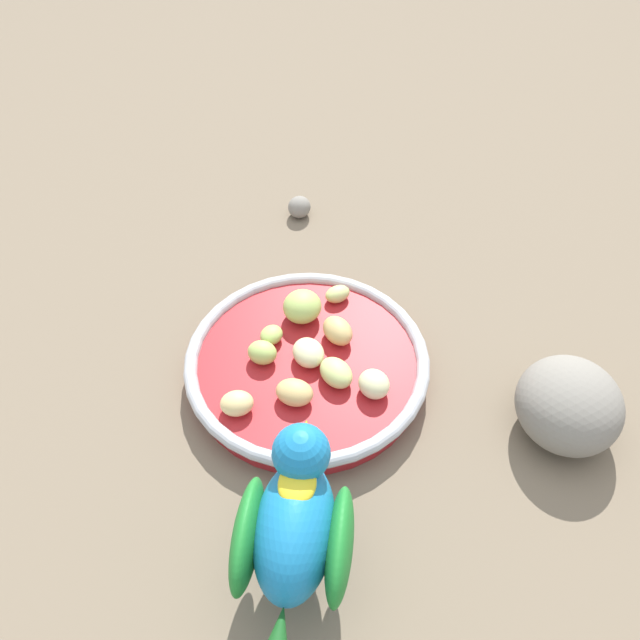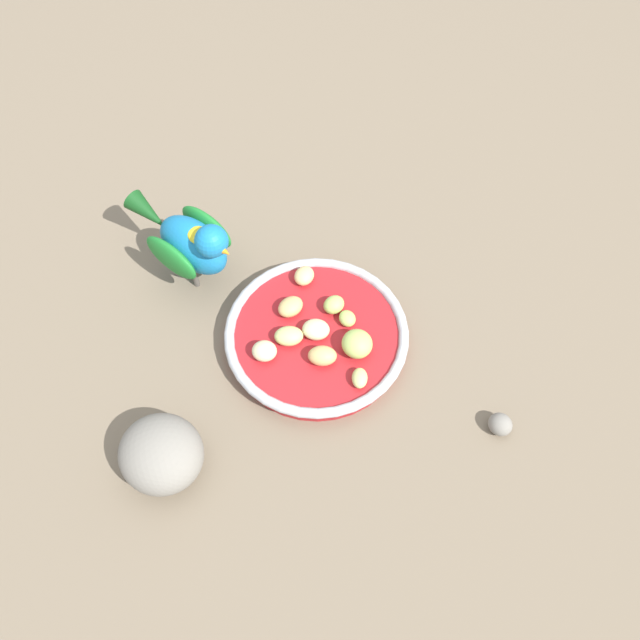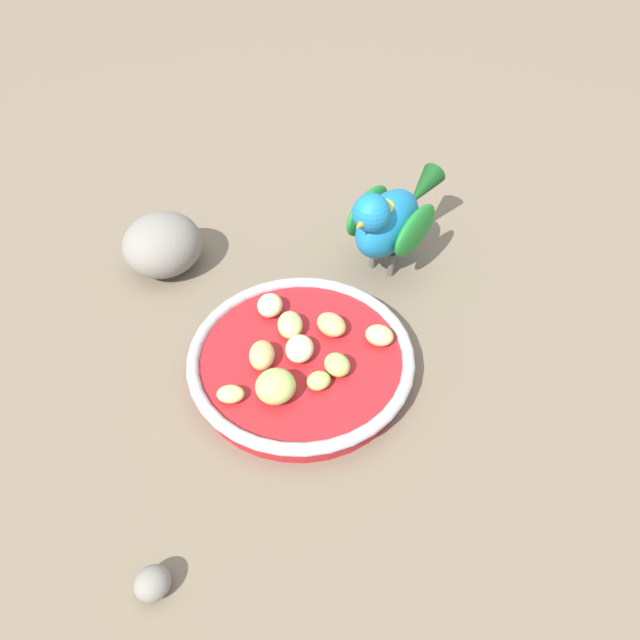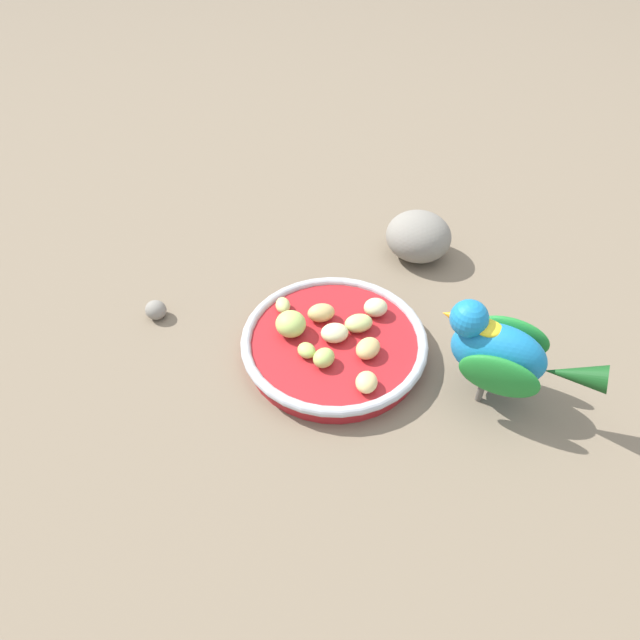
{
  "view_description": "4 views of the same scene",
  "coord_description": "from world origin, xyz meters",
  "px_view_note": "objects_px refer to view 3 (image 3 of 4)",
  "views": [
    {
      "loc": [
        0.25,
        -0.29,
        0.52
      ],
      "look_at": [
        0.01,
        0.05,
        0.06
      ],
      "focal_mm": 36.62,
      "sensor_mm": 36.0,
      "label": 1
    },
    {
      "loc": [
        0.18,
        0.42,
        0.75
      ],
      "look_at": [
        0.0,
        0.02,
        0.04
      ],
      "focal_mm": 36.78,
      "sensor_mm": 36.0,
      "label": 2
    },
    {
      "loc": [
        -0.35,
        0.18,
        0.49
      ],
      "look_at": [
        0.01,
        0.0,
        0.07
      ],
      "focal_mm": 32.66,
      "sensor_mm": 36.0,
      "label": 3
    },
    {
      "loc": [
        -0.29,
        -0.35,
        0.53
      ],
      "look_at": [
        -0.01,
        0.03,
        0.06
      ],
      "focal_mm": 30.69,
      "sensor_mm": 36.0,
      "label": 4
    }
  ],
  "objects_px": {
    "apple_piece_7": "(319,381)",
    "apple_piece_8": "(339,364)",
    "apple_piece_2": "(331,325)",
    "apple_piece_5": "(270,305)",
    "apple_piece_0": "(300,349)",
    "parrot": "(389,219)",
    "apple_piece_6": "(379,335)",
    "rock_large": "(163,245)",
    "apple_piece_3": "(262,355)",
    "apple_piece_1": "(290,325)",
    "apple_piece_9": "(231,394)",
    "apple_piece_4": "(276,386)",
    "feeding_bowl": "(301,360)",
    "pebble_0": "(153,583)"
  },
  "relations": [
    {
      "from": "apple_piece_7",
      "to": "apple_piece_8",
      "type": "height_order",
      "value": "apple_piece_8"
    },
    {
      "from": "apple_piece_2",
      "to": "apple_piece_5",
      "type": "relative_size",
      "value": 1.12
    },
    {
      "from": "apple_piece_0",
      "to": "parrot",
      "type": "height_order",
      "value": "parrot"
    },
    {
      "from": "apple_piece_6",
      "to": "rock_large",
      "type": "bearing_deg",
      "value": 34.24
    },
    {
      "from": "apple_piece_3",
      "to": "apple_piece_7",
      "type": "bearing_deg",
      "value": -142.96
    },
    {
      "from": "apple_piece_1",
      "to": "apple_piece_9",
      "type": "bearing_deg",
      "value": 123.09
    },
    {
      "from": "apple_piece_1",
      "to": "rock_large",
      "type": "xyz_separation_m",
      "value": [
        0.19,
        0.09,
        0.0
      ]
    },
    {
      "from": "apple_piece_3",
      "to": "rock_large",
      "type": "distance_m",
      "value": 0.22
    },
    {
      "from": "apple_piece_5",
      "to": "apple_piece_9",
      "type": "relative_size",
      "value": 1.16
    },
    {
      "from": "apple_piece_8",
      "to": "apple_piece_2",
      "type": "bearing_deg",
      "value": -18.24
    },
    {
      "from": "apple_piece_2",
      "to": "apple_piece_3",
      "type": "relative_size",
      "value": 0.97
    },
    {
      "from": "apple_piece_0",
      "to": "apple_piece_2",
      "type": "bearing_deg",
      "value": -69.65
    },
    {
      "from": "apple_piece_6",
      "to": "apple_piece_4",
      "type": "bearing_deg",
      "value": 98.5
    },
    {
      "from": "apple_piece_3",
      "to": "apple_piece_9",
      "type": "bearing_deg",
      "value": 123.91
    },
    {
      "from": "apple_piece_9",
      "to": "apple_piece_4",
      "type": "bearing_deg",
      "value": -110.61
    },
    {
      "from": "parrot",
      "to": "apple_piece_6",
      "type": "bearing_deg",
      "value": 28.69
    },
    {
      "from": "apple_piece_7",
      "to": "apple_piece_6",
      "type": "bearing_deg",
      "value": -73.03
    },
    {
      "from": "apple_piece_7",
      "to": "apple_piece_9",
      "type": "relative_size",
      "value": 0.9
    },
    {
      "from": "apple_piece_7",
      "to": "rock_large",
      "type": "relative_size",
      "value": 0.25
    },
    {
      "from": "feeding_bowl",
      "to": "pebble_0",
      "type": "bearing_deg",
      "value": 127.87
    },
    {
      "from": "apple_piece_6",
      "to": "apple_piece_5",
      "type": "bearing_deg",
      "value": 44.19
    },
    {
      "from": "apple_piece_1",
      "to": "parrot",
      "type": "height_order",
      "value": "parrot"
    },
    {
      "from": "apple_piece_3",
      "to": "apple_piece_9",
      "type": "distance_m",
      "value": 0.05
    },
    {
      "from": "feeding_bowl",
      "to": "pebble_0",
      "type": "height_order",
      "value": "feeding_bowl"
    },
    {
      "from": "apple_piece_4",
      "to": "apple_piece_6",
      "type": "xyz_separation_m",
      "value": [
        0.02,
        -0.13,
        -0.01
      ]
    },
    {
      "from": "apple_piece_8",
      "to": "apple_piece_1",
      "type": "bearing_deg",
      "value": 17.69
    },
    {
      "from": "apple_piece_8",
      "to": "pebble_0",
      "type": "xyz_separation_m",
      "value": [
        -0.12,
        0.23,
        -0.02
      ]
    },
    {
      "from": "feeding_bowl",
      "to": "apple_piece_0",
      "type": "distance_m",
      "value": 0.02
    },
    {
      "from": "feeding_bowl",
      "to": "apple_piece_9",
      "type": "relative_size",
      "value": 8.77
    },
    {
      "from": "apple_piece_8",
      "to": "apple_piece_0",
      "type": "bearing_deg",
      "value": 37.28
    },
    {
      "from": "apple_piece_4",
      "to": "apple_piece_9",
      "type": "distance_m",
      "value": 0.04
    },
    {
      "from": "apple_piece_3",
      "to": "parrot",
      "type": "height_order",
      "value": "parrot"
    },
    {
      "from": "rock_large",
      "to": "apple_piece_2",
      "type": "bearing_deg",
      "value": -148.61
    },
    {
      "from": "apple_piece_7",
      "to": "apple_piece_8",
      "type": "bearing_deg",
      "value": -73.3
    },
    {
      "from": "apple_piece_6",
      "to": "pebble_0",
      "type": "bearing_deg",
      "value": 115.9
    },
    {
      "from": "rock_large",
      "to": "pebble_0",
      "type": "xyz_separation_m",
      "value": [
        -0.38,
        0.12,
        -0.02
      ]
    },
    {
      "from": "apple_piece_9",
      "to": "apple_piece_2",
      "type": "bearing_deg",
      "value": -73.14
    },
    {
      "from": "apple_piece_2",
      "to": "apple_piece_4",
      "type": "distance_m",
      "value": 0.1
    },
    {
      "from": "parrot",
      "to": "rock_large",
      "type": "xyz_separation_m",
      "value": [
        0.12,
        0.25,
        -0.04
      ]
    },
    {
      "from": "apple_piece_3",
      "to": "apple_piece_9",
      "type": "relative_size",
      "value": 1.33
    },
    {
      "from": "apple_piece_3",
      "to": "apple_piece_8",
      "type": "bearing_deg",
      "value": -123.64
    },
    {
      "from": "feeding_bowl",
      "to": "rock_large",
      "type": "xyz_separation_m",
      "value": [
        0.23,
        0.08,
        0.02
      ]
    },
    {
      "from": "apple_piece_1",
      "to": "rock_large",
      "type": "relative_size",
      "value": 0.37
    },
    {
      "from": "apple_piece_4",
      "to": "apple_piece_6",
      "type": "bearing_deg",
      "value": -81.5
    },
    {
      "from": "apple_piece_2",
      "to": "pebble_0",
      "type": "distance_m",
      "value": 0.3
    },
    {
      "from": "apple_piece_0",
      "to": "apple_piece_2",
      "type": "xyz_separation_m",
      "value": [
        0.02,
        -0.05,
        -0.0
      ]
    },
    {
      "from": "feeding_bowl",
      "to": "apple_piece_3",
      "type": "relative_size",
      "value": 6.6
    },
    {
      "from": "apple_piece_7",
      "to": "apple_piece_3",
      "type": "bearing_deg",
      "value": 37.04
    },
    {
      "from": "feeding_bowl",
      "to": "apple_piece_1",
      "type": "relative_size",
      "value": 6.48
    },
    {
      "from": "apple_piece_6",
      "to": "apple_piece_7",
      "type": "bearing_deg",
      "value": 106.97
    }
  ]
}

